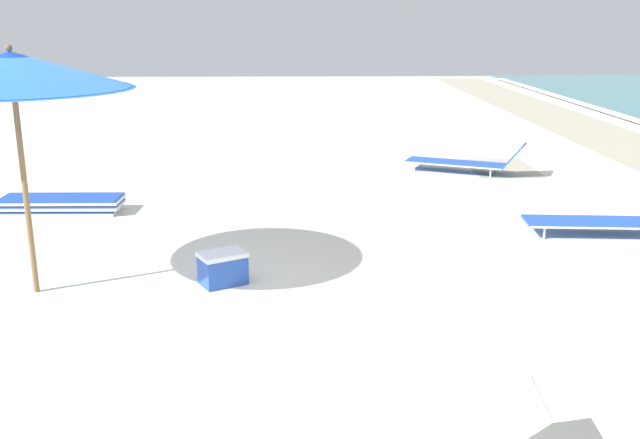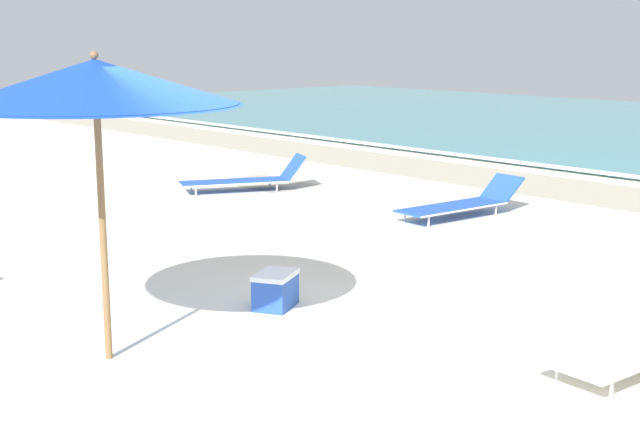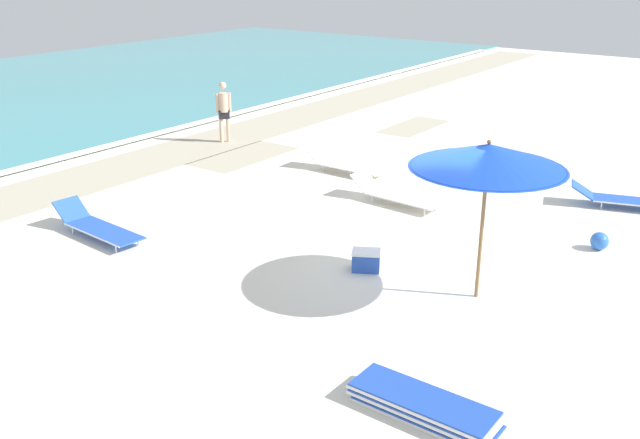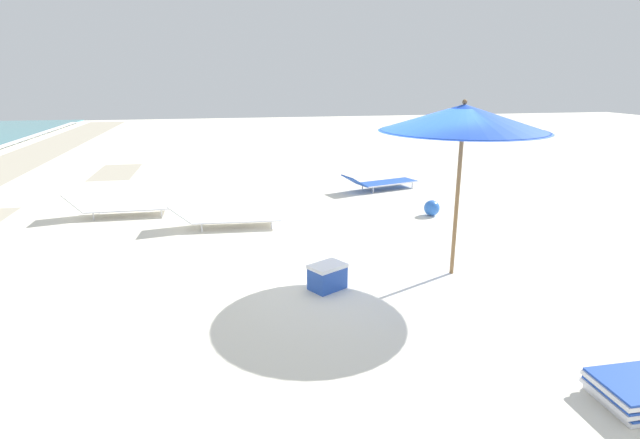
{
  "view_description": "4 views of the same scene",
  "coord_description": "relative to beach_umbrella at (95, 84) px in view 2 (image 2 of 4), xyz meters",
  "views": [
    {
      "loc": [
        6.82,
        1.69,
        2.87
      ],
      "look_at": [
        -0.68,
        1.88,
        0.75
      ],
      "focal_mm": 40.0,
      "sensor_mm": 36.0,
      "label": 1
    },
    {
      "loc": [
        6.17,
        -4.73,
        2.74
      ],
      "look_at": [
        -0.45,
        1.18,
        0.91
      ],
      "focal_mm": 50.0,
      "sensor_mm": 36.0,
      "label": 2
    },
    {
      "loc": [
        -10.45,
        -5.27,
        5.28
      ],
      "look_at": [
        -0.78,
        1.73,
        0.77
      ],
      "focal_mm": 40.0,
      "sensor_mm": 36.0,
      "label": 3
    },
    {
      "loc": [
        -7.15,
        2.21,
        2.94
      ],
      "look_at": [
        -0.4,
        0.84,
        0.95
      ],
      "focal_mm": 28.0,
      "sensor_mm": 36.0,
      "label": 4
    }
  ],
  "objects": [
    {
      "name": "beach_umbrella",
      "position": [
        0.0,
        0.0,
        0.0
      ],
      "size": [
        2.41,
        2.41,
        2.62
      ],
      "color": "olive",
      "rests_on": "ground_plane"
    },
    {
      "name": "cooler_box",
      "position": [
        -0.19,
        2.01,
        -2.17
      ],
      "size": [
        0.55,
        0.61,
        0.37
      ],
      "rotation": [
        0.0,
        0.0,
        5.23
      ],
      "color": "blue",
      "rests_on": "ground_plane"
    },
    {
      "name": "ground_plane",
      "position": [
        0.51,
        1.23,
        -2.44
      ],
      "size": [
        60.0,
        60.0,
        0.16
      ],
      "color": "silver"
    },
    {
      "name": "sun_lounger_beside_umbrella",
      "position": [
        -1.95,
        7.14,
        -2.15
      ],
      "size": [
        0.78,
        2.33,
        0.55
      ],
      "rotation": [
        0.0,
        0.0,
        -0.08
      ],
      "color": "blue",
      "rests_on": "ground_plane"
    },
    {
      "name": "sun_lounger_near_water_right",
      "position": [
        -6.05,
        6.06,
        -2.14
      ],
      "size": [
        1.46,
        2.28,
        0.62
      ],
      "rotation": [
        0.0,
        0.0,
        -0.42
      ],
      "color": "blue",
      "rests_on": "ground_plane"
    }
  ]
}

